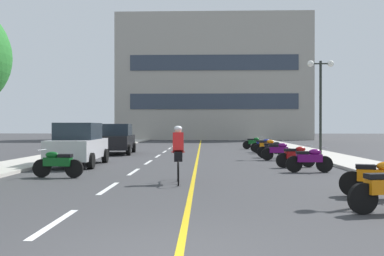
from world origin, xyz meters
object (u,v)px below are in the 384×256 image
(street_lamp_mid, at_px, (321,86))
(parked_car_mid, at_px, (117,139))
(motorcycle_2, at_px, (58,163))
(cyclist_rider, at_px, (178,153))
(parked_car_near, at_px, (79,144))
(motorcycle_6, at_px, (273,149))
(motorcycle_1, at_px, (378,177))
(motorcycle_9, at_px, (254,143))
(motorcycle_7, at_px, (267,146))
(motorcycle_4, at_px, (296,156))
(motorcycle_3, at_px, (310,159))
(motorcycle_5, at_px, (279,151))
(motorcycle_8, at_px, (264,145))

(street_lamp_mid, bearing_deg, parked_car_mid, 171.32)
(motorcycle_2, xyz_separation_m, cyclist_rider, (4.01, -1.14, 0.41))
(street_lamp_mid, bearing_deg, parked_car_near, -154.38)
(parked_car_mid, bearing_deg, motorcycle_6, -17.33)
(motorcycle_1, height_order, motorcycle_9, same)
(motorcycle_7, bearing_deg, motorcycle_4, -90.98)
(motorcycle_3, bearing_deg, motorcycle_6, 91.13)
(parked_car_near, bearing_deg, motorcycle_2, -82.20)
(motorcycle_7, bearing_deg, cyclist_rider, -109.50)
(motorcycle_2, relative_size, motorcycle_5, 1.00)
(parked_car_near, distance_m, motorcycle_5, 9.49)
(street_lamp_mid, height_order, parked_car_mid, street_lamp_mid)
(street_lamp_mid, xyz_separation_m, motorcycle_5, (-2.81, -2.73, -3.45))
(parked_car_mid, relative_size, cyclist_rider, 2.43)
(motorcycle_1, relative_size, motorcycle_4, 0.99)
(parked_car_near, xyz_separation_m, motorcycle_1, (9.40, -7.56, -0.44))
(street_lamp_mid, height_order, motorcycle_7, street_lamp_mid)
(motorcycle_2, distance_m, motorcycle_4, 9.21)
(motorcycle_1, bearing_deg, parked_car_near, 141.20)
(motorcycle_5, bearing_deg, parked_car_near, -161.94)
(street_lamp_mid, distance_m, parked_car_near, 13.45)
(parked_car_mid, distance_m, motorcycle_9, 10.57)
(motorcycle_5, distance_m, motorcycle_7, 5.02)
(motorcycle_2, height_order, motorcycle_8, same)
(motorcycle_3, xyz_separation_m, motorcycle_5, (-0.16, 5.24, 0.00))
(motorcycle_9, bearing_deg, cyclist_rider, -103.79)
(motorcycle_2, bearing_deg, street_lamp_mid, 40.80)
(motorcycle_5, height_order, motorcycle_7, same)
(motorcycle_1, xyz_separation_m, motorcycle_5, (-0.39, 10.50, 0.00))
(motorcycle_6, bearing_deg, parked_car_mid, 162.67)
(motorcycle_4, relative_size, motorcycle_8, 0.98)
(motorcycle_8, bearing_deg, motorcycle_3, -90.25)
(parked_car_mid, xyz_separation_m, motorcycle_9, (8.96, 5.57, -0.44))
(parked_car_near, height_order, motorcycle_4, parked_car_near)
(motorcycle_8, distance_m, motorcycle_9, 3.63)
(motorcycle_6, relative_size, motorcycle_9, 1.01)
(motorcycle_3, xyz_separation_m, motorcycle_4, (-0.09, 1.75, 0.00))
(motorcycle_7, xyz_separation_m, motorcycle_9, (-0.18, 5.08, 0.00))
(parked_car_near, bearing_deg, motorcycle_8, 45.59)
(motorcycle_1, distance_m, motorcycle_9, 20.60)
(parked_car_mid, distance_m, motorcycle_1, 17.69)
(motorcycle_9, bearing_deg, parked_car_mid, -148.12)
(motorcycle_1, distance_m, motorcycle_8, 16.97)
(street_lamp_mid, height_order, motorcycle_3, street_lamp_mid)
(motorcycle_1, xyz_separation_m, motorcycle_2, (-8.85, 3.50, 0.00))
(parked_car_near, distance_m, motorcycle_9, 15.87)
(motorcycle_5, height_order, cyclist_rider, cyclist_rider)
(parked_car_mid, relative_size, motorcycle_7, 2.52)
(motorcycle_3, distance_m, motorcycle_8, 11.71)
(motorcycle_9, distance_m, cyclist_rider, 18.77)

